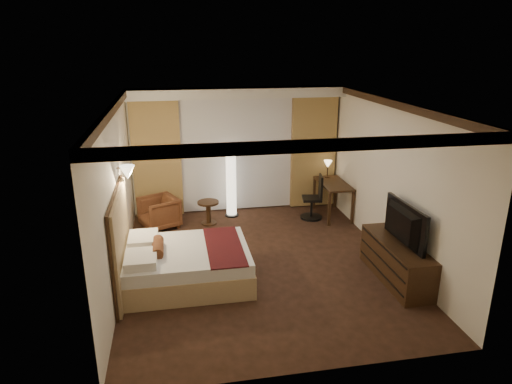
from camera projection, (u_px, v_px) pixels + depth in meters
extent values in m
cube|color=black|center=(260.00, 263.00, 7.78)|extent=(4.50, 5.50, 0.01)
cube|color=white|center=(261.00, 104.00, 6.93)|extent=(4.50, 5.50, 0.01)
cube|color=white|center=(236.00, 150.00, 9.92)|extent=(4.50, 0.02, 2.70)
cube|color=white|center=(116.00, 196.00, 6.97)|extent=(0.02, 5.50, 2.70)
cube|color=white|center=(390.00, 181.00, 7.75)|extent=(0.02, 5.50, 2.70)
cube|color=white|center=(237.00, 93.00, 9.30)|extent=(4.50, 0.50, 0.20)
cube|color=silver|center=(237.00, 155.00, 9.88)|extent=(2.48, 0.04, 2.45)
cube|color=tan|center=(157.00, 159.00, 9.53)|extent=(1.00, 0.14, 2.45)
cube|color=tan|center=(313.00, 152.00, 10.12)|extent=(1.00, 0.14, 2.45)
imported|color=#522C18|center=(159.00, 211.00, 9.18)|extent=(0.86, 0.88, 0.70)
imported|color=black|center=(399.00, 223.00, 6.96)|extent=(0.69, 1.17, 0.15)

